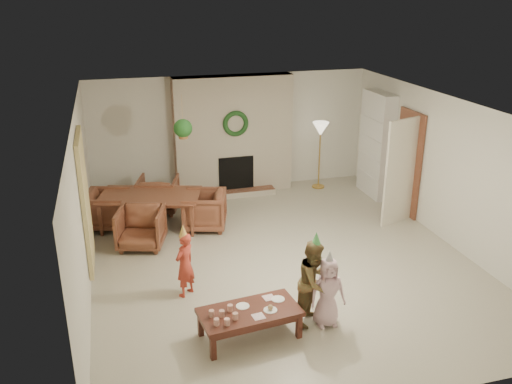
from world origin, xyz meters
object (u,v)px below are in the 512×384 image
object	(u,v)px
dining_table	(150,211)
child_red	(185,265)
dining_chair_right	(204,210)
child_plaid	(314,282)
dining_chair_left	(107,210)
child_pink	(328,292)
coffee_table_top	(250,312)
dining_chair_near	(141,228)
dining_chair_far	(158,194)

from	to	relation	value
dining_table	child_red	bearing A→B (deg)	-67.48
dining_chair_right	child_plaid	xyz separation A→B (m)	(0.86, -3.33, 0.23)
dining_chair_left	child_pink	bearing A→B (deg)	-129.17
dining_chair_left	child_plaid	world-z (taller)	child_plaid
dining_table	coffee_table_top	distance (m)	3.84
dining_chair_left	coffee_table_top	world-z (taller)	dining_chair_left
dining_chair_left	child_pink	distance (m)	4.81
dining_chair_right	child_red	xyz separation A→B (m)	(-0.68, -2.23, 0.14)
dining_chair_near	dining_chair_left	xyz separation A→B (m)	(-0.54, 0.99, 0.00)
child_pink	child_red	bearing A→B (deg)	146.58
dining_chair_left	child_red	size ratio (longest dim) A/B	0.79
dining_table	child_pink	world-z (taller)	child_pink
dining_chair_left	dining_chair_right	bearing A→B (deg)	-90.00
dining_chair_left	child_pink	size ratio (longest dim) A/B	0.81
coffee_table_top	child_pink	size ratio (longest dim) A/B	1.32
coffee_table_top	child_red	xyz separation A→B (m)	(-0.63, 1.23, 0.13)
child_red	dining_table	bearing A→B (deg)	-126.01
dining_chair_near	child_red	bearing A→B (deg)	-57.78
dining_table	dining_chair_right	world-z (taller)	dining_chair_right
dining_chair_near	dining_chair_right	bearing A→B (deg)	38.66
dining_chair_near	dining_chair_far	bearing A→B (deg)	90.00
dining_chair_far	child_pink	bearing A→B (deg)	127.38
child_plaid	dining_chair_right	bearing A→B (deg)	61.60
dining_chair_left	child_plaid	distance (m)	4.63
dining_chair_right	child_plaid	size ratio (longest dim) A/B	0.66
dining_table	dining_chair_far	bearing A→B (deg)	90.00
dining_chair_near	dining_chair_far	world-z (taller)	same
coffee_table_top	dining_chair_near	bearing A→B (deg)	104.06
child_red	dining_chair_near	bearing A→B (deg)	-116.31
dining_chair_far	dining_chair_right	bearing A→B (deg)	141.34
dining_table	child_red	size ratio (longest dim) A/B	1.86
dining_chair_near	dining_chair_right	distance (m)	1.28
dining_chair_far	child_plaid	xyz separation A→B (m)	(1.60, -4.38, 0.23)
dining_chair_left	child_red	xyz separation A→B (m)	(1.04, -2.73, 0.14)
dining_table	coffee_table_top	bearing A→B (deg)	-60.06
dining_chair_near	child_plaid	xyz separation A→B (m)	(2.04, -2.84, 0.23)
dining_chair_left	dining_chair_right	size ratio (longest dim) A/B	1.00
dining_chair_far	child_pink	world-z (taller)	child_pink
dining_chair_near	child_red	distance (m)	1.82
child_pink	dining_chair_near	bearing A→B (deg)	128.91
dining_chair_far	dining_chair_near	bearing A→B (deg)	90.00
child_red	child_plaid	size ratio (longest dim) A/B	0.84
dining_chair_right	child_pink	bearing A→B (deg)	32.47
dining_chair_right	child_pink	xyz separation A→B (m)	(1.00, -3.46, 0.13)
dining_chair_right	dining_chair_near	bearing A→B (deg)	-51.34
dining_table	dining_chair_far	world-z (taller)	dining_chair_far
coffee_table_top	dining_chair_right	bearing A→B (deg)	82.39
dining_chair_right	child_pink	size ratio (longest dim) A/B	0.81
dining_chair_near	coffee_table_top	distance (m)	3.18
dining_chair_left	child_plaid	xyz separation A→B (m)	(2.59, -3.83, 0.23)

